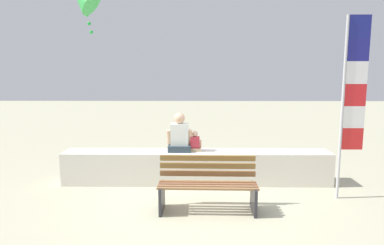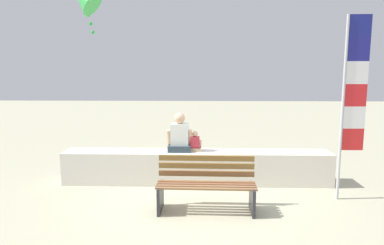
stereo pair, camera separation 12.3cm
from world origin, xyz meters
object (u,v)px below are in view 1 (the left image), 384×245
object	(u,v)px
person_child	(195,143)
flag_banner	(351,93)
person_adult	(180,136)
park_bench	(208,186)

from	to	relation	value
person_child	flag_banner	size ratio (longest dim) A/B	0.13
person_adult	person_child	distance (m)	0.35
park_bench	person_adult	xyz separation A→B (m)	(-0.53, 1.46, 0.56)
person_adult	flag_banner	bearing A→B (deg)	-16.40
person_adult	flag_banner	size ratio (longest dim) A/B	0.24
park_bench	person_child	world-z (taller)	person_child
park_bench	person_adult	bearing A→B (deg)	110.02
park_bench	person_adult	world-z (taller)	person_adult
park_bench	person_child	distance (m)	1.53
park_bench	flag_banner	bearing A→B (deg)	12.44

